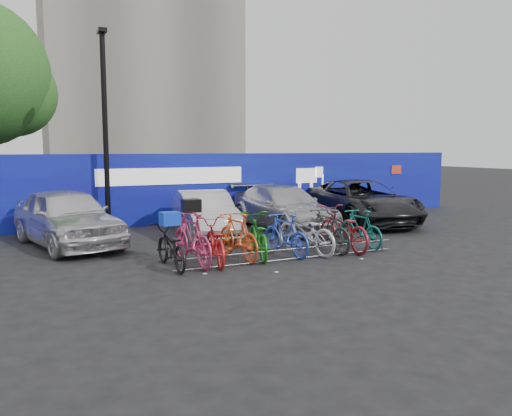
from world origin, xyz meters
TOP-DOWN VIEW (x-y plane):
  - ground at (0.00, 0.00)m, footprint 100.00×100.00m
  - hoarding at (0.01, 6.00)m, footprint 22.00×0.18m
  - lamppost at (-3.20, 5.40)m, footprint 0.25×0.50m
  - bike_rack at (-0.00, -0.60)m, footprint 5.60×0.03m
  - car_0 at (-4.54, 3.47)m, footprint 2.94×4.86m
  - car_1 at (-0.72, 3.42)m, footprint 1.87×4.15m
  - car_2 at (2.00, 3.60)m, footprint 2.20×4.85m
  - car_3 at (5.05, 3.60)m, footprint 3.16×5.61m
  - bike_0 at (-2.71, -0.13)m, footprint 0.72×1.82m
  - bike_1 at (-2.21, -0.06)m, footprint 0.78×2.04m
  - bike_2 at (-1.69, -0.10)m, footprint 0.95×1.98m
  - bike_3 at (-1.05, 0.07)m, footprint 0.71×1.88m
  - bike_4 at (-0.54, 0.08)m, footprint 1.15×2.08m
  - bike_5 at (0.12, -0.06)m, footprint 0.79×1.78m
  - bike_6 at (0.71, 0.01)m, footprint 1.10×2.16m
  - bike_7 at (1.31, -0.06)m, footprint 0.64×1.84m
  - bike_8 at (1.77, -0.05)m, footprint 0.74×2.11m
  - bike_9 at (2.39, 0.05)m, footprint 0.60×1.70m
  - cargo_crate at (-2.71, -0.13)m, footprint 0.43×0.35m
  - cargo_topcase at (-2.21, -0.06)m, footprint 0.39×0.35m

SIDE VIEW (x-z plane):
  - ground at x=0.00m, z-range 0.00..0.00m
  - bike_rack at x=0.00m, z-range 0.01..0.31m
  - bike_0 at x=-2.71m, z-range 0.00..0.94m
  - bike_2 at x=-1.69m, z-range 0.00..1.00m
  - bike_9 at x=2.39m, z-range 0.00..1.00m
  - bike_5 at x=0.12m, z-range 0.00..1.03m
  - bike_4 at x=-0.54m, z-range 0.00..1.04m
  - bike_6 at x=0.71m, z-range 0.00..1.08m
  - bike_7 at x=1.31m, z-range 0.00..1.09m
  - bike_3 at x=-1.05m, z-range 0.00..1.11m
  - bike_8 at x=1.77m, z-range 0.00..1.11m
  - bike_1 at x=-2.21m, z-range 0.00..1.19m
  - car_1 at x=-0.72m, z-range 0.00..1.32m
  - car_2 at x=2.00m, z-range 0.00..1.38m
  - car_3 at x=5.05m, z-range 0.00..1.48m
  - car_0 at x=-4.54m, z-range 0.00..1.55m
  - cargo_crate at x=-2.71m, z-range 0.94..1.23m
  - hoarding at x=0.01m, z-range 0.00..2.40m
  - cargo_topcase at x=-2.21m, z-range 1.19..1.47m
  - lamppost at x=-3.20m, z-range 0.22..6.33m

